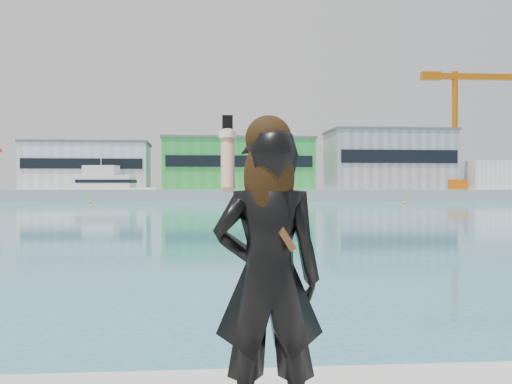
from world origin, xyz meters
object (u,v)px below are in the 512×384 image
Objects in this scene: dock_crane at (461,125)px; woman at (268,270)px; motor_yacht at (109,188)px; buoy_near at (243,207)px; buoy_extra at (405,204)px; buoy_far at (90,203)px.

dock_crane reaches higher than woman.
dock_crane is at bearing 16.52° from motor_yacht.
woman is at bearing -94.20° from buoy_near.
buoy_extra is at bearing -123.49° from dock_crane.
buoy_near is 1.00× the size of buoy_far.
motor_yacht reaches higher than buoy_near.
buoy_near is 31.98m from buoy_far.
woman reaches higher than buoy_extra.
buoy_near and buoy_extra have the same top height.
motor_yacht reaches higher than woman.
dock_crane is at bearing 46.27° from buoy_near.
motor_yacht reaches higher than buoy_extra.
buoy_near is (21.39, -44.58, -2.38)m from motor_yacht.
dock_crane is at bearing 56.51° from buoy_extra.
buoy_far is (-21.43, 23.74, 0.00)m from buoy_near.
buoy_far is at bearing -78.36° from motor_yacht.
buoy_extra is 91.48m from woman.
motor_yacht is at bearing 146.87° from buoy_extra.
dock_crane is 76.06m from buoy_far.
dock_crane is 1.28× the size of motor_yacht.
buoy_far is 46.85m from buoy_extra.
dock_crane is 70.97m from motor_yacht.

